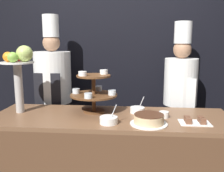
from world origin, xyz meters
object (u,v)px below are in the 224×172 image
chef_left (53,92)px  serving_bowl_near (109,120)px  tiered_stand (94,90)px  cake_square_tray (195,121)px  fruit_pedestal (19,65)px  cake_round (149,119)px  serving_bowl_far (137,110)px  chef_center_left (180,96)px  cup_white (164,115)px

chef_left → serving_bowl_near: bearing=-49.1°
tiered_stand → cake_square_tray: (0.85, -0.25, -0.18)m
serving_bowl_near → tiered_stand: bearing=118.0°
fruit_pedestal → serving_bowl_near: bearing=-16.6°
cake_round → serving_bowl_far: serving_bowl_far is taller
chef_left → chef_center_left: chef_left is taller
cup_white → chef_center_left: bearing=69.0°
cake_square_tray → serving_bowl_far: serving_bowl_far is taller
tiered_stand → serving_bowl_near: (0.17, -0.32, -0.17)m
tiered_stand → serving_bowl_far: tiered_stand is taller
fruit_pedestal → serving_bowl_near: size_ratio=3.86×
cake_round → fruit_pedestal: bearing=168.4°
cake_round → chef_center_left: (0.38, 0.82, 0.01)m
cake_round → tiered_stand: bearing=147.6°
serving_bowl_far → chef_left: bearing=151.9°
fruit_pedestal → chef_center_left: bearing=21.0°
chef_center_left → cake_square_tray: bearing=-91.2°
serving_bowl_near → serving_bowl_far: 0.40m
fruit_pedestal → chef_center_left: 1.68m
cake_square_tray → chef_center_left: (0.02, 0.76, 0.04)m
cake_round → chef_center_left: chef_center_left is taller
cake_round → serving_bowl_far: size_ratio=1.91×
chef_left → cake_round: bearing=-38.3°
serving_bowl_far → chef_center_left: 0.69m
cup_white → tiered_stand: bearing=168.8°
cup_white → chef_center_left: (0.24, 0.64, 0.03)m
cake_round → cup_white: 0.23m
fruit_pedestal → cup_white: fruit_pedestal is taller
cake_round → cup_white: size_ratio=3.63×
fruit_pedestal → cake_square_tray: (1.51, -0.18, -0.41)m
cake_square_tray → chef_left: size_ratio=0.13×
fruit_pedestal → cake_square_tray: bearing=-6.7°
cake_square_tray → serving_bowl_near: 0.69m
serving_bowl_near → chef_left: size_ratio=0.08×
cup_white → chef_left: (-1.18, 0.64, 0.05)m
tiered_stand → serving_bowl_near: bearing=-62.0°
chef_center_left → fruit_pedestal: bearing=-159.0°
serving_bowl_near → chef_center_left: chef_center_left is taller
cake_square_tray → cake_round: bearing=-171.2°
chef_center_left → serving_bowl_far: bearing=-132.7°
cup_white → cake_square_tray: cup_white is taller
fruit_pedestal → chef_left: chef_left is taller
cup_white → serving_bowl_near: 0.50m
cup_white → cake_round: bearing=-126.9°
tiered_stand → cup_white: bearing=-11.2°
cake_round → serving_bowl_far: (-0.09, 0.31, -0.01)m
fruit_pedestal → chef_left: (0.10, 0.59, -0.36)m
fruit_pedestal → serving_bowl_near: (0.83, -0.25, -0.40)m
serving_bowl_near → chef_center_left: size_ratio=0.09×
cake_round → cup_white: (0.14, 0.18, -0.01)m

